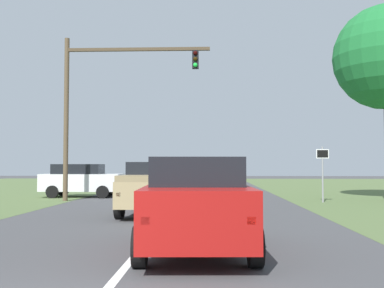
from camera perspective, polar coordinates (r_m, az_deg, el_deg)
The scene contains 6 objects.
ground_plane at distance 15.27m, azimuth -3.42°, elevation -9.34°, with size 120.00×120.00×0.00m, color #424244.
red_suv_near at distance 9.70m, azimuth 0.55°, elevation -7.13°, with size 2.42×4.82×1.94m.
pickup_truck_lead at distance 16.78m, azimuth -4.54°, elevation -5.40°, with size 2.33×5.08×1.89m.
traffic_light at distance 23.75m, azimuth -11.02°, elevation 6.13°, with size 7.35×0.40×8.21m.
keep_moving_sign at distance 22.94m, azimuth 15.81°, elevation -2.72°, with size 0.60×0.09×2.67m.
crossing_suv_far at distance 26.59m, azimuth -13.50°, elevation -4.31°, with size 4.41×2.08×1.84m.
Camera 1 is at (1.48, -4.82, 1.79)m, focal length 43.22 mm.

